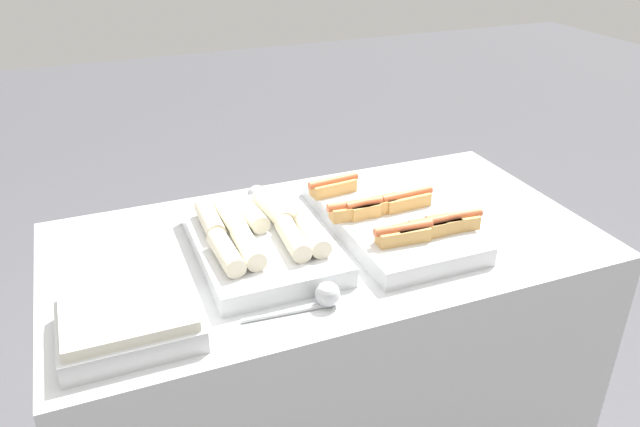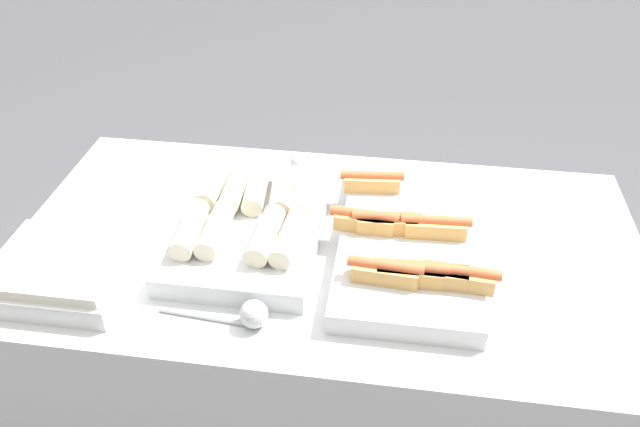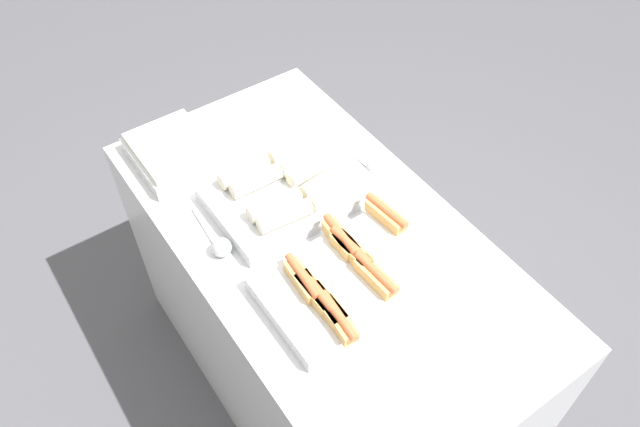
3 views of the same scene
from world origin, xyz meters
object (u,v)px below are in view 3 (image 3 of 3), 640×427
Objects in this scene: tray_wraps at (290,189)px; tray_hotdogs at (358,272)px; serving_spoon_far at (373,168)px; tray_side_front at (173,152)px; serving_spoon_near at (220,246)px.

tray_hotdogs is at bearing -2.47° from tray_wraps.
tray_hotdogs reaches higher than serving_spoon_far.
serving_spoon_far is (0.41, 0.48, -0.01)m from tray_side_front.
tray_wraps is 0.41m from tray_side_front.
serving_spoon_near is at bearing -77.60° from tray_wraps.
serving_spoon_near is 0.54m from serving_spoon_far.
serving_spoon_far is (0.06, 0.27, -0.01)m from tray_wraps.
serving_spoon_near is at bearing -7.88° from tray_side_front.
serving_spoon_near and serving_spoon_far have the same top height.
tray_hotdogs is at bearing 15.84° from tray_side_front.
tray_side_front is at bearing -148.24° from tray_wraps.
tray_side_front is at bearing -164.16° from tray_hotdogs.
tray_side_front is at bearing 172.12° from serving_spoon_near.
tray_side_front is 0.41m from serving_spoon_near.
tray_wraps is 0.27m from serving_spoon_far.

